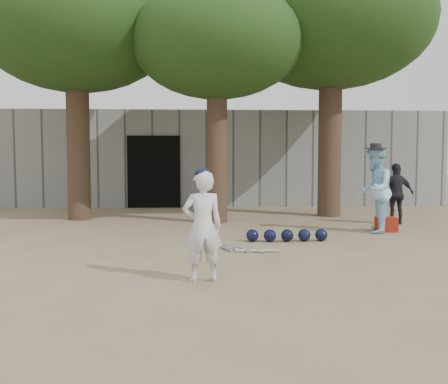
{
  "coord_description": "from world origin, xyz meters",
  "views": [
    {
      "loc": [
        0.16,
        -7.53,
        1.55
      ],
      "look_at": [
        0.6,
        1.0,
        0.95
      ],
      "focal_mm": 40.0,
      "sensor_mm": 36.0,
      "label": 1
    }
  ],
  "objects": [
    {
      "name": "boy_player",
      "position": [
        0.21,
        -1.4,
        0.69
      ],
      "size": [
        0.56,
        0.42,
        1.38
      ],
      "primitive_type": "imported",
      "rotation": [
        0.0,
        0.0,
        3.33
      ],
      "color": "silver",
      "rests_on": "ground"
    },
    {
      "name": "red_bag",
      "position": [
        4.08,
        2.61,
        0.15
      ],
      "size": [
        0.46,
        0.37,
        0.3
      ],
      "primitive_type": "cube",
      "rotation": [
        0.0,
        0.0,
        -0.13
      ],
      "color": "maroon",
      "rests_on": "ground"
    },
    {
      "name": "bat_pile",
      "position": [
        0.84,
        0.64,
        0.03
      ],
      "size": [
        1.06,
        0.82,
        0.06
      ],
      "color": "silver",
      "rests_on": "ground"
    },
    {
      "name": "back_building",
      "position": [
        -0.0,
        10.33,
        1.5
      ],
      "size": [
        16.0,
        5.24,
        3.0
      ],
      "color": "gray",
      "rests_on": "ground"
    },
    {
      "name": "spectator_dark",
      "position": [
        4.73,
        3.71,
        0.7
      ],
      "size": [
        0.86,
        0.42,
        1.41
      ],
      "primitive_type": "imported",
      "rotation": [
        0.0,
        0.0,
        3.24
      ],
      "color": "black",
      "rests_on": "ground"
    },
    {
      "name": "spectator_blue",
      "position": [
        3.76,
        2.45,
        0.88
      ],
      "size": [
        0.96,
        1.05,
        1.76
      ],
      "primitive_type": "imported",
      "rotation": [
        0.0,
        0.0,
        4.29
      ],
      "color": "#9AD5EE",
      "rests_on": "ground"
    },
    {
      "name": "ground",
      "position": [
        0.0,
        0.0,
        0.0
      ],
      "size": [
        70.0,
        70.0,
        0.0
      ],
      "primitive_type": "plane",
      "color": "#937C5E",
      "rests_on": "ground"
    },
    {
      "name": "helmet_row",
      "position": [
        1.79,
        1.47,
        0.12
      ],
      "size": [
        1.51,
        0.26,
        0.23
      ],
      "color": "black",
      "rests_on": "ground"
    },
    {
      "name": "tree_row",
      "position": [
        0.74,
        5.02,
        4.69
      ],
      "size": [
        11.4,
        5.8,
        6.69
      ],
      "color": "brown",
      "rests_on": "ground"
    }
  ]
}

